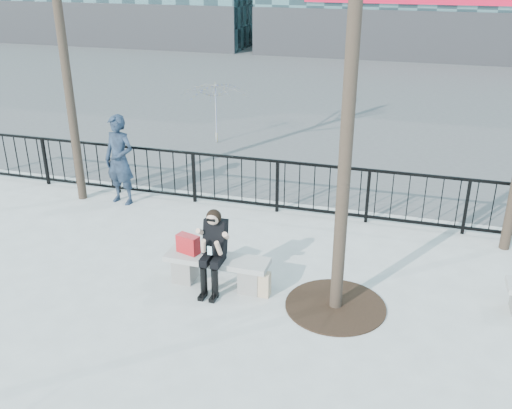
# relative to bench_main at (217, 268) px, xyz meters

# --- Properties ---
(ground) EXTENTS (120.00, 120.00, 0.00)m
(ground) POSITION_rel_bench_main_xyz_m (0.00, 0.00, -0.30)
(ground) COLOR #A4A59F
(ground) RESTS_ON ground
(street_surface) EXTENTS (60.00, 23.00, 0.01)m
(street_surface) POSITION_rel_bench_main_xyz_m (0.00, 15.00, -0.30)
(street_surface) COLOR #474747
(street_surface) RESTS_ON ground
(railing) EXTENTS (14.00, 0.06, 1.10)m
(railing) POSITION_rel_bench_main_xyz_m (0.00, 3.00, 0.25)
(railing) COLOR black
(railing) RESTS_ON ground
(tree_grate) EXTENTS (1.50, 1.50, 0.02)m
(tree_grate) POSITION_rel_bench_main_xyz_m (1.90, -0.10, -0.29)
(tree_grate) COLOR black
(tree_grate) RESTS_ON ground
(bench_main) EXTENTS (1.65, 0.46, 0.49)m
(bench_main) POSITION_rel_bench_main_xyz_m (0.00, 0.00, 0.00)
(bench_main) COLOR slate
(bench_main) RESTS_ON ground
(seated_woman) EXTENTS (0.50, 0.64, 1.34)m
(seated_woman) POSITION_rel_bench_main_xyz_m (0.00, -0.16, 0.37)
(seated_woman) COLOR black
(seated_woman) RESTS_ON ground
(handbag) EXTENTS (0.40, 0.27, 0.30)m
(handbag) POSITION_rel_bench_main_xyz_m (-0.49, 0.02, 0.34)
(handbag) COLOR #B2161B
(handbag) RESTS_ON bench_main
(shopping_bag) EXTENTS (0.43, 0.17, 0.40)m
(shopping_bag) POSITION_rel_bench_main_xyz_m (0.68, -0.10, -0.10)
(shopping_bag) COLOR beige
(shopping_bag) RESTS_ON ground
(standing_man) EXTENTS (0.75, 0.56, 1.88)m
(standing_man) POSITION_rel_bench_main_xyz_m (-3.04, 2.55, 0.64)
(standing_man) COLOR black
(standing_man) RESTS_ON ground
(vendor_umbrella) EXTENTS (2.31, 2.34, 1.70)m
(vendor_umbrella) POSITION_rel_bench_main_xyz_m (-2.59, 7.00, 0.55)
(vendor_umbrella) COLOR gold
(vendor_umbrella) RESTS_ON ground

